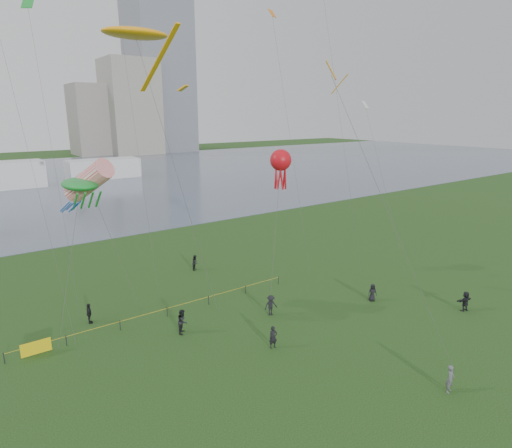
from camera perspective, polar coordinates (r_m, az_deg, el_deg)
ground_plane at (r=30.67m, az=11.64°, el=-18.59°), size 400.00×400.00×0.00m
lake at (r=119.66m, az=-26.28°, el=5.07°), size 400.00×120.00×0.08m
tower at (r=206.66m, az=-13.24°, el=26.31°), size 24.00×24.00×120.00m
building_mid at (r=190.51m, az=-16.35°, el=14.69°), size 20.00×20.00×38.00m
building_low at (r=191.94m, az=-20.89°, el=12.84°), size 16.00×18.00×28.00m
pavilion_right at (r=120.50m, az=-19.67°, el=6.97°), size 18.00×7.00×5.00m
fence at (r=35.68m, az=-20.98°, el=-13.25°), size 24.07×0.07×1.05m
kite_flyer at (r=30.20m, az=24.47°, el=-18.27°), size 0.74×0.58×1.79m
spectator_a at (r=34.49m, az=-9.76°, el=-12.66°), size 1.16×1.19×1.94m
spectator_b at (r=36.76m, az=2.00°, el=-10.78°), size 1.25×0.85×1.79m
spectator_c at (r=37.96m, az=-21.36°, el=-11.05°), size 0.57×1.06×1.72m
spectator_d at (r=40.79m, az=15.26°, el=-8.80°), size 0.94×0.84×1.61m
spectator_e at (r=41.64m, az=26.12°, el=-9.23°), size 1.71×0.84×1.76m
spectator_f at (r=32.14m, az=2.30°, el=-14.86°), size 0.71×0.57×1.69m
spectator_g at (r=47.26m, az=-8.10°, el=-5.11°), size 1.03×1.01×1.68m
kite_stingray at (r=38.35m, az=-15.73°, el=23.18°), size 6.11×10.16×23.19m
kite_windsock at (r=35.68m, az=-21.40°, el=5.35°), size 5.48×4.98×13.39m
kite_creature at (r=35.35m, az=-22.44°, el=4.88°), size 4.70×5.42×11.83m
kite_octopus at (r=42.87m, az=3.31°, el=8.40°), size 5.84×5.69×13.20m
kite_delta at (r=33.01m, az=10.76°, el=17.81°), size 2.35×11.87×20.31m
small_kites at (r=40.52m, az=-10.85°, el=25.84°), size 41.13×13.21×14.33m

